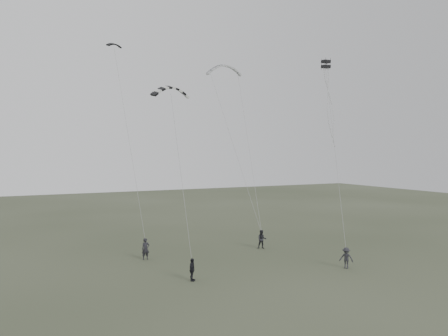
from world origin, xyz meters
name	(u,v)px	position (x,y,z in m)	size (l,w,h in m)	color
ground	(247,273)	(0.00, 0.00, 0.00)	(140.00, 140.00, 0.00)	#333A27
flyer_left	(146,249)	(-5.49, 7.05, 0.88)	(0.64, 0.42, 1.75)	black
flyer_right	(262,239)	(5.16, 6.36, 0.85)	(0.82, 0.64, 1.69)	black
flyer_center	(192,270)	(-4.34, -0.14, 0.78)	(0.91, 0.38, 1.55)	black
flyer_far	(346,258)	(7.30, -2.31, 0.79)	(1.02, 0.59, 1.59)	#26262B
kite_dark_small	(114,44)	(-7.27, 9.86, 17.86)	(1.29, 0.39, 0.46)	black
kite_pale_large	(224,66)	(5.80, 15.32, 18.17)	(3.86, 0.87, 1.60)	#A7A9AC
kite_striped	(171,87)	(-4.63, 3.22, 13.53)	(2.85, 0.71, 1.13)	black
kite_box	(326,64)	(9.92, 3.42, 16.57)	(0.62, 0.62, 0.71)	black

